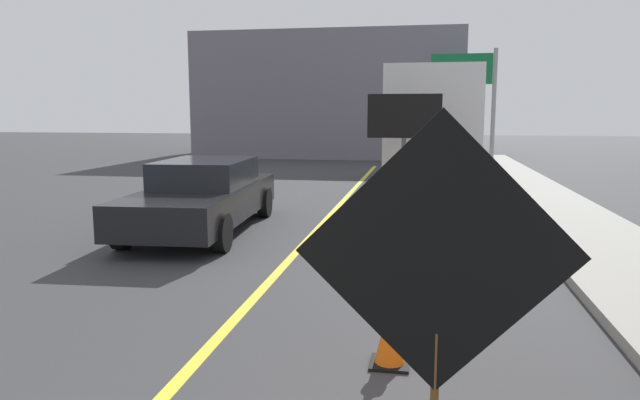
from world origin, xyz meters
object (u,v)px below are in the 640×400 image
Objects in this scene: traffic_cone_near_sign at (390,332)px; traffic_cone_mid_lane at (405,250)px; highway_guide_sign at (476,86)px; pickup_car at (203,195)px; traffic_cone_far_lane at (403,214)px; arrow_board_trailer at (403,196)px; box_truck at (432,127)px; roadwork_sign at (439,262)px.

traffic_cone_near_sign is 0.93× the size of traffic_cone_mid_lane.
highway_guide_sign is 18.49m from traffic_cone_mid_lane.
pickup_car is 7.34× the size of traffic_cone_far_lane.
arrow_board_trailer is 14.00m from highway_guide_sign.
box_truck is 10.63× the size of traffic_cone_far_lane.
traffic_cone_near_sign is (-0.36, 1.86, -1.16)m from roadwork_sign.
pickup_car is at bearing 120.11° from roadwork_sign.
traffic_cone_mid_lane is (3.99, -2.45, -0.36)m from pickup_car.
traffic_cone_near_sign is at bearing -54.69° from pickup_car.
roadwork_sign reaches higher than traffic_cone_near_sign.
traffic_cone_mid_lane is at bearing 89.48° from traffic_cone_near_sign.
roadwork_sign is 9.70m from arrow_board_trailer.
box_truck is at bearing 82.08° from arrow_board_trailer.
pickup_car is 8.01× the size of traffic_cone_near_sign.
traffic_cone_far_lane is at bearing 90.92° from traffic_cone_near_sign.
highway_guide_sign reaches higher than pickup_car.
roadwork_sign is 2.21m from traffic_cone_near_sign.
arrow_board_trailer is 0.52× the size of pickup_car.
highway_guide_sign is 7.12× the size of traffic_cone_far_lane.
arrow_board_trailer is 1.64m from traffic_cone_far_lane.
arrow_board_trailer reaches higher than traffic_cone_mid_lane.
roadwork_sign is at bearing -59.89° from pickup_car.
roadwork_sign reaches higher than traffic_cone_far_lane.
box_truck is (0.66, 4.71, 1.38)m from arrow_board_trailer.
roadwork_sign is at bearing -86.74° from traffic_cone_far_lane.
traffic_cone_far_lane is at bearing -87.49° from arrow_board_trailer.
traffic_cone_far_lane is (-0.13, 3.01, 0.01)m from traffic_cone_mid_lane.
arrow_board_trailer is 0.54× the size of highway_guide_sign.
highway_guide_sign is (1.92, 8.74, 1.56)m from box_truck.
traffic_cone_far_lane is (-0.10, 6.15, 0.03)m from traffic_cone_near_sign.
highway_guide_sign is at bearing 82.52° from traffic_cone_mid_lane.
pickup_car reaches higher than traffic_cone_near_sign.
box_truck is 1.49× the size of highway_guide_sign.
pickup_car is (-4.32, 7.45, -0.77)m from roadwork_sign.
roadwork_sign is 23.25m from highway_guide_sign.
traffic_cone_near_sign is at bearing -92.22° from box_truck.
roadwork_sign is 0.31× the size of box_truck.
traffic_cone_far_lane is (-2.50, -15.07, -3.08)m from highway_guide_sign.
traffic_cone_far_lane is (3.86, 0.55, -0.35)m from pickup_car.
arrow_board_trailer is 0.36× the size of box_truck.
traffic_cone_far_lane is at bearing 93.26° from roadwork_sign.
highway_guide_sign is at bearing 79.17° from arrow_board_trailer.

